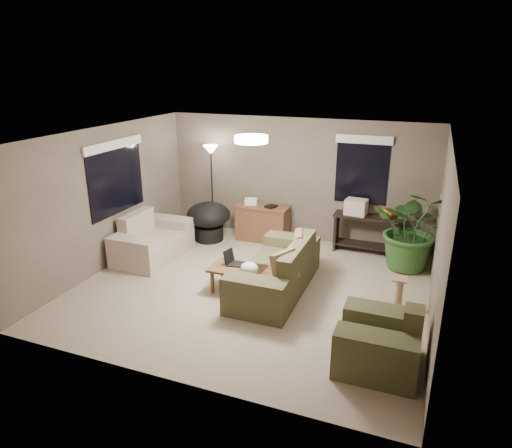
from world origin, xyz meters
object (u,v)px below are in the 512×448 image
at_px(cat_scratching_post, 398,295).
at_px(houseplant, 412,238).
at_px(armchair, 380,343).
at_px(coffee_table, 241,272).
at_px(floor_lamp, 211,160).
at_px(main_sofa, 278,273).
at_px(desk, 262,223).
at_px(console_table, 367,231).
at_px(loveseat, 152,242).
at_px(papasan_chair, 209,219).

bearing_deg(cat_scratching_post, houseplant, 87.14).
bearing_deg(armchair, cat_scratching_post, 86.13).
distance_m(coffee_table, floor_lamp, 3.08).
relative_size(main_sofa, cat_scratching_post, 4.40).
bearing_deg(coffee_table, main_sofa, 28.94).
relative_size(desk, console_table, 0.85).
bearing_deg(main_sofa, coffee_table, -151.06).
relative_size(main_sofa, houseplant, 1.46).
bearing_deg(coffee_table, armchair, -26.40).
xyz_separation_m(loveseat, desk, (1.66, 1.59, 0.08)).
distance_m(coffee_table, papasan_chair, 2.45).
xyz_separation_m(coffee_table, floor_lamp, (-1.63, 2.30, 1.24)).
bearing_deg(desk, papasan_chair, -159.70).
xyz_separation_m(papasan_chair, houseplant, (4.01, 0.02, 0.12)).
relative_size(console_table, papasan_chair, 1.09).
relative_size(loveseat, armchair, 1.60).
distance_m(armchair, cat_scratching_post, 1.51).
xyz_separation_m(main_sofa, coffee_table, (-0.52, -0.29, 0.06)).
xyz_separation_m(loveseat, console_table, (3.78, 1.70, 0.14)).
bearing_deg(loveseat, armchair, -22.55).
distance_m(loveseat, papasan_chair, 1.35).
height_order(coffee_table, houseplant, houseplant).
height_order(houseplant, cat_scratching_post, houseplant).
height_order(coffee_table, console_table, console_table).
relative_size(main_sofa, loveseat, 1.38).
bearing_deg(papasan_chair, armchair, -38.46).
bearing_deg(console_table, loveseat, -155.82).
bearing_deg(papasan_chair, desk, 20.30).
height_order(main_sofa, papasan_chair, main_sofa).
bearing_deg(armchair, desk, 129.05).
distance_m(loveseat, armchair, 4.80).
height_order(main_sofa, console_table, main_sofa).
bearing_deg(console_table, main_sofa, -117.82).
height_order(loveseat, console_table, loveseat).
xyz_separation_m(coffee_table, cat_scratching_post, (2.40, 0.37, -0.14)).
height_order(loveseat, houseplant, houseplant).
xyz_separation_m(armchair, papasan_chair, (-3.83, 3.04, 0.17)).
height_order(main_sofa, desk, main_sofa).
relative_size(main_sofa, papasan_chair, 1.85).
bearing_deg(main_sofa, desk, 116.72).
height_order(armchair, console_table, armchair).
bearing_deg(floor_lamp, houseplant, -5.28).
relative_size(loveseat, houseplant, 1.06).
distance_m(armchair, papasan_chair, 4.89).
height_order(armchair, coffee_table, armchair).
bearing_deg(coffee_table, houseplant, 37.86).
distance_m(console_table, papasan_chair, 3.21).
height_order(console_table, houseplant, houseplant).
bearing_deg(console_table, armchair, -79.45).
height_order(loveseat, coffee_table, loveseat).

